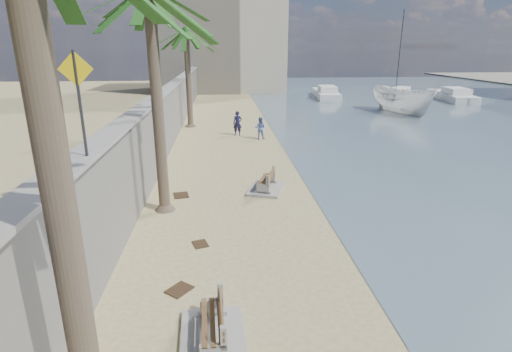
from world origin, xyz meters
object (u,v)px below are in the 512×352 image
person_b (260,127)px  boat_cruiser (403,99)px  bench_far (266,182)px  yacht_far (326,94)px  palm_back (186,32)px  sailboat_west (396,90)px  person_a (238,122)px  yacht_near (451,97)px  bench_near (213,327)px

person_b → boat_cruiser: 17.70m
bench_far → yacht_far: (11.24, 33.36, -0.02)m
bench_far → palm_back: size_ratio=0.29×
yacht_far → sailboat_west: (11.27, 5.03, -0.00)m
boat_cruiser → sailboat_west: (7.19, 18.06, -0.99)m
palm_back → person_a: size_ratio=4.09×
palm_back → person_a: bearing=-44.9°
bench_far → yacht_near: 39.44m
palm_back → bench_far: bearing=-74.0°
person_a → person_b: 1.99m
person_b → sailboat_west: bearing=-115.5°
boat_cruiser → yacht_near: boat_cruiser is taller
palm_back → boat_cruiser: (19.69, 5.10, -5.77)m
bench_far → person_a: 11.68m
bench_near → person_a: (1.41, 21.07, 0.62)m
palm_back → person_b: 9.44m
palm_back → yacht_far: palm_back is taller
yacht_near → boat_cruiser: bearing=142.0°
bench_far → yacht_far: yacht_far is taller
yacht_far → person_a: bearing=158.0°
bench_far → sailboat_west: 44.50m
sailboat_west → person_b: bearing=-127.8°
palm_back → boat_cruiser: bearing=14.5°
bench_far → yacht_far: size_ratio=0.26×
bench_near → person_a: person_a is taller
boat_cruiser → sailboat_west: sailboat_west is taller
bench_near → bench_far: bearing=76.9°
bench_near → palm_back: palm_back is taller
bench_far → yacht_near: size_ratio=0.24×
person_b → yacht_far: bearing=-102.2°
person_a → sailboat_west: (23.29, 26.75, -0.64)m
bench_far → boat_cruiser: (15.31, 20.32, 0.97)m
boat_cruiser → yacht_near: bearing=26.4°
bench_near → palm_back: (-2.18, 24.65, 6.74)m
palm_back → sailboat_west: (26.88, 23.17, -6.76)m
person_a → boat_cruiser: bearing=38.8°
bench_far → palm_back: palm_back is taller
palm_back → boat_cruiser: palm_back is taller
bench_far → yacht_near: (25.75, 29.87, -0.02)m
person_a → person_b: size_ratio=1.18×
bench_far → bench_near: bearing=-103.1°
yacht_far → sailboat_west: bearing=-59.1°
sailboat_west → yacht_far: bearing=-156.0°
yacht_near → yacht_far: bearing=86.0°
person_a → sailboat_west: bearing=59.4°
person_b → yacht_far: (10.53, 23.03, -0.49)m
person_b → yacht_near: (25.04, 19.54, -0.49)m
yacht_near → sailboat_west: 9.11m
boat_cruiser → yacht_near: (10.44, 9.55, -0.99)m
person_a → yacht_far: (12.02, 21.72, -0.64)m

